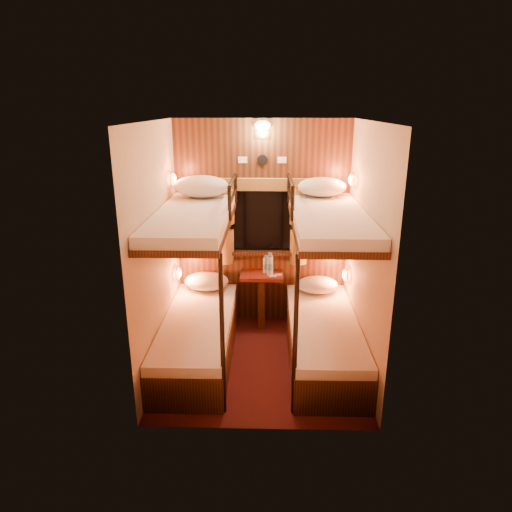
{
  "coord_description": "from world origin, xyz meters",
  "views": [
    {
      "loc": [
        0.06,
        -4.16,
        2.54
      ],
      "look_at": [
        -0.05,
        0.15,
        1.1
      ],
      "focal_mm": 32.0,
      "sensor_mm": 36.0,
      "label": 1
    }
  ],
  "objects_px": {
    "bunk_right": "(324,310)",
    "bunk_left": "(197,308)",
    "table": "(262,292)",
    "bottle_left": "(266,265)",
    "bottle_right": "(270,265)"
  },
  "relations": [
    {
      "from": "bunk_left",
      "to": "table",
      "type": "relative_size",
      "value": 2.9
    },
    {
      "from": "bunk_right",
      "to": "bottle_left",
      "type": "relative_size",
      "value": 8.86
    },
    {
      "from": "table",
      "to": "bottle_left",
      "type": "distance_m",
      "value": 0.33
    },
    {
      "from": "bottle_left",
      "to": "table",
      "type": "bearing_deg",
      "value": -139.03
    },
    {
      "from": "bunk_right",
      "to": "bunk_left",
      "type": "bearing_deg",
      "value": 180.0
    },
    {
      "from": "bunk_right",
      "to": "bottle_left",
      "type": "distance_m",
      "value": 1.03
    },
    {
      "from": "table",
      "to": "bunk_left",
      "type": "bearing_deg",
      "value": -129.67
    },
    {
      "from": "bunk_right",
      "to": "bottle_right",
      "type": "bearing_deg",
      "value": 126.19
    },
    {
      "from": "bunk_left",
      "to": "bottle_right",
      "type": "bearing_deg",
      "value": 45.43
    },
    {
      "from": "bunk_right",
      "to": "bottle_right",
      "type": "distance_m",
      "value": 0.96
    },
    {
      "from": "bunk_right",
      "to": "bottle_right",
      "type": "height_order",
      "value": "bunk_right"
    },
    {
      "from": "bunk_left",
      "to": "bottle_left",
      "type": "height_order",
      "value": "bunk_left"
    },
    {
      "from": "table",
      "to": "bottle_right",
      "type": "xyz_separation_m",
      "value": [
        0.1,
        -0.03,
        0.35
      ]
    },
    {
      "from": "bunk_left",
      "to": "bottle_right",
      "type": "distance_m",
      "value": 1.08
    },
    {
      "from": "bottle_left",
      "to": "bottle_right",
      "type": "relative_size",
      "value": 0.79
    }
  ]
}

